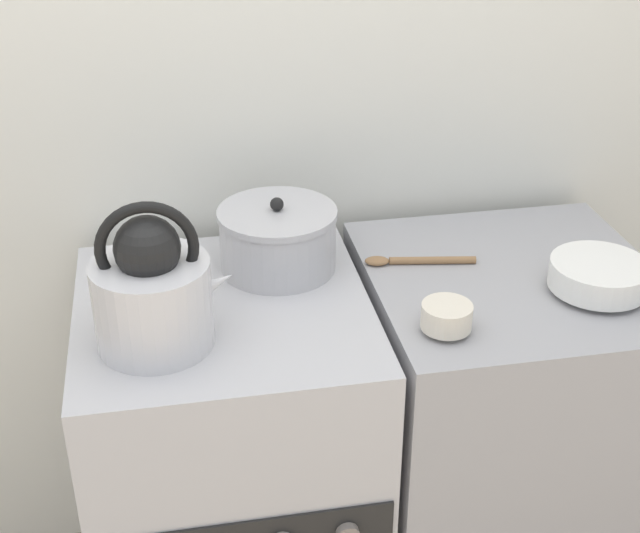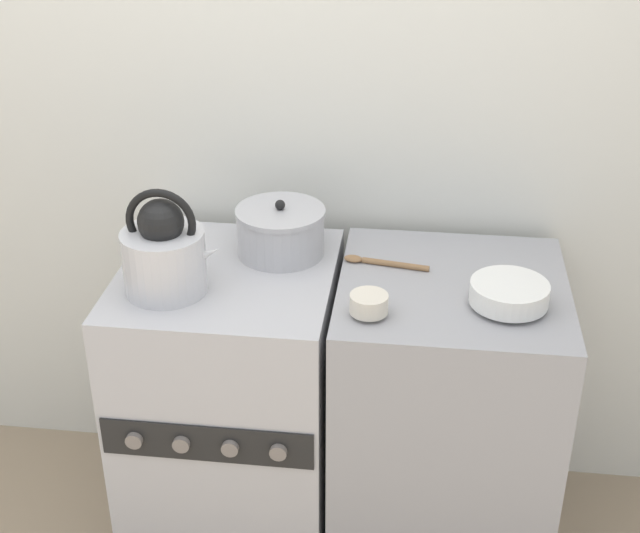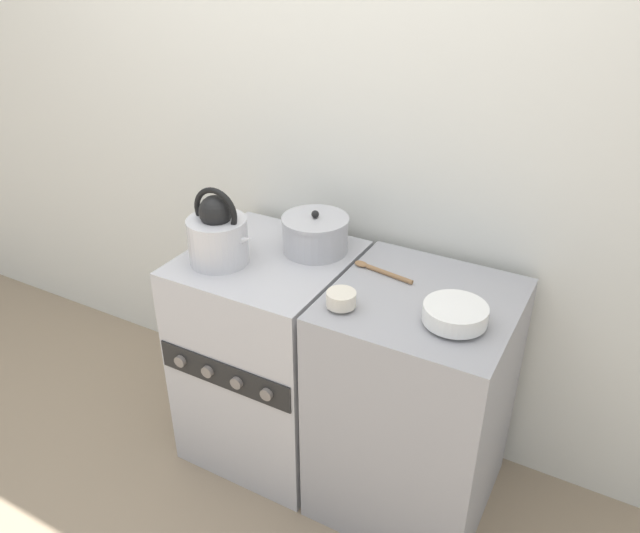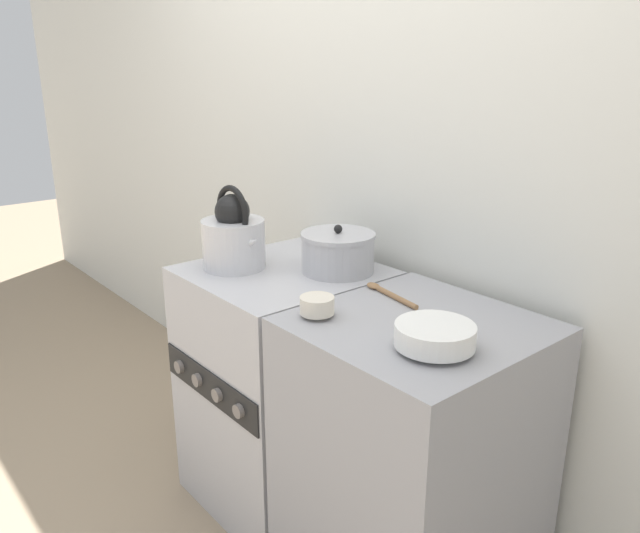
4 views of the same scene
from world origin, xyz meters
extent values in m
plane|color=gray|center=(0.00, 0.00, 0.00)|extent=(12.00, 12.00, 0.00)
cube|color=silver|center=(0.00, 0.67, 1.25)|extent=(7.00, 0.06, 2.50)
cube|color=#B2B2B7|center=(0.00, 0.30, 0.44)|extent=(0.58, 0.60, 0.88)
cube|color=black|center=(0.00, 0.00, 0.54)|extent=(0.55, 0.01, 0.11)
cylinder|color=slate|center=(-0.19, -0.01, 0.54)|extent=(0.04, 0.02, 0.04)
cylinder|color=slate|center=(-0.06, -0.01, 0.54)|extent=(0.04, 0.02, 0.04)
cylinder|color=slate|center=(0.06, -0.01, 0.54)|extent=(0.04, 0.02, 0.04)
cylinder|color=slate|center=(0.19, -0.01, 0.54)|extent=(0.04, 0.02, 0.04)
cube|color=#99999E|center=(0.60, 0.30, 0.44)|extent=(0.60, 0.60, 0.88)
cylinder|color=silver|center=(-0.13, 0.19, 0.96)|extent=(0.21, 0.21, 0.16)
sphere|color=black|center=(-0.13, 0.19, 1.07)|extent=(0.12, 0.12, 0.12)
torus|color=black|center=(-0.13, 0.19, 1.07)|extent=(0.18, 0.02, 0.18)
cone|color=silver|center=(-0.03, 0.19, 0.98)|extent=(0.11, 0.05, 0.08)
cylinder|color=#B2B2B7|center=(0.13, 0.43, 0.94)|extent=(0.24, 0.24, 0.12)
cylinder|color=#B2B2B7|center=(0.13, 0.43, 1.00)|extent=(0.25, 0.25, 0.01)
sphere|color=black|center=(0.13, 0.43, 1.02)|extent=(0.03, 0.03, 0.03)
cylinder|color=white|center=(0.74, 0.21, 0.89)|extent=(0.09, 0.09, 0.01)
cylinder|color=white|center=(0.74, 0.21, 0.92)|extent=(0.19, 0.19, 0.05)
cylinder|color=beige|center=(0.40, 0.12, 0.89)|extent=(0.04, 0.04, 0.01)
cylinder|color=beige|center=(0.40, 0.12, 0.92)|extent=(0.09, 0.09, 0.05)
cylinder|color=olive|center=(0.45, 0.38, 0.89)|extent=(0.18, 0.05, 0.02)
ellipsoid|color=olive|center=(0.33, 0.40, 0.89)|extent=(0.06, 0.04, 0.02)
camera|label=1|loc=(-0.09, -1.19, 1.78)|focal=50.00mm
camera|label=2|loc=(0.50, -1.73, 2.02)|focal=50.00mm
camera|label=3|loc=(1.13, -1.35, 1.95)|focal=35.00mm
camera|label=4|loc=(1.61, -0.88, 1.54)|focal=35.00mm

